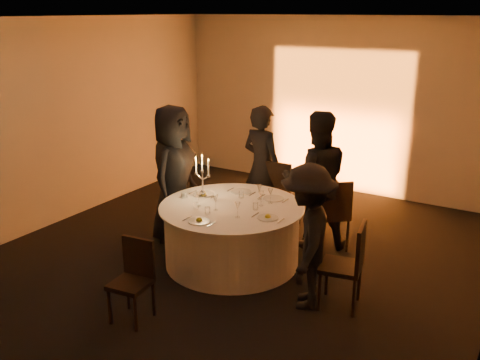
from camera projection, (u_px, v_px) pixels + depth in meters
The scene contains 32 objects.
floor at pixel (232, 262), 6.84m from camera, with size 7.00×7.00×0.00m, color black.
ceiling at pixel (231, 17), 5.92m from camera, with size 7.00×7.00×0.00m, color white.
wall_back at pixel (338, 106), 9.24m from camera, with size 7.00×7.00×0.00m, color beige.
wall_left at pixel (59, 122), 7.86m from camera, with size 7.00×7.00×0.00m, color beige.
uplighter_fixture at pixel (328, 190), 9.43m from camera, with size 0.25×0.12×0.10m, color black.
banquet_table at pixel (232, 234), 6.72m from camera, with size 1.80×1.80×0.77m.
chair_left at pixel (184, 191), 7.86m from camera, with size 0.57×0.57×0.94m.
chair_back_left at pixel (280, 190), 7.75m from camera, with size 0.45×0.45×1.03m.
chair_back_right at pixel (333, 211), 7.04m from camera, with size 0.61×0.61×0.98m.
chair_right at pixel (349, 261), 5.65m from camera, with size 0.49×0.49×0.97m.
chair_front at pixel (134, 275), 5.49m from camera, with size 0.41×0.42×0.86m.
guest_left at pixel (173, 174), 7.27m from camera, with size 0.93×0.60×1.90m, color black.
guest_back_left at pixel (262, 167), 7.75m from camera, with size 0.66×0.43×1.81m, color black.
guest_back_right at pixel (316, 180), 7.05m from camera, with size 0.90×0.71×1.86m, color black.
guest_right at pixel (307, 237), 5.64m from camera, with size 1.03×0.59×1.59m, color black.
plate_left at pixel (203, 193), 6.99m from camera, with size 0.36×0.28×0.08m.
plate_back_left at pixel (241, 192), 7.09m from camera, with size 0.35×0.27×0.01m.
plate_back_right at pixel (273, 198), 6.84m from camera, with size 0.35×0.26×0.01m.
plate_right at pixel (268, 217), 6.20m from camera, with size 0.36×0.24×0.08m.
plate_front at pixel (199, 220), 6.10m from camera, with size 0.36×0.26×0.08m.
coffee_cup at pixel (184, 195), 6.90m from camera, with size 0.11×0.11×0.07m.
candelabra at pixel (203, 182), 6.86m from camera, with size 0.24×0.12×0.58m.
wine_glass_a at pixel (238, 206), 6.19m from camera, with size 0.07×0.07×0.19m.
wine_glass_b at pixel (259, 189), 6.80m from camera, with size 0.07×0.07×0.19m.
wine_glass_c at pixel (261, 195), 6.56m from camera, with size 0.07×0.07×0.19m.
wine_glass_d at pixel (216, 200), 6.41m from camera, with size 0.07×0.07×0.19m.
wine_glass_e at pixel (270, 193), 6.65m from camera, with size 0.07×0.07×0.19m.
wine_glass_f at pixel (198, 196), 6.54m from camera, with size 0.07×0.07×0.19m.
tumbler_a at pixel (196, 206), 6.47m from camera, with size 0.07×0.07×0.09m, color white.
tumbler_b at pixel (241, 194), 6.87m from camera, with size 0.07×0.07×0.09m, color white.
tumbler_c at pixel (208, 211), 6.31m from camera, with size 0.07×0.07×0.09m, color white.
tumbler_d at pixel (256, 206), 6.46m from camera, with size 0.07×0.07×0.09m, color white.
Camera 1 is at (3.29, -5.25, 3.09)m, focal length 40.00 mm.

